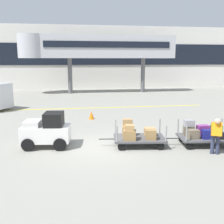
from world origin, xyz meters
name	(u,v)px	position (x,y,z in m)	size (l,w,h in m)	color
ground_plane	(103,147)	(0.00, 0.00, 0.00)	(120.00, 120.00, 0.00)	gray
apron_lead_line	(73,108)	(-1.25, 9.96, 0.00)	(21.73, 0.20, 0.01)	yellow
terminal_building	(81,57)	(0.00, 25.98, 4.19)	(51.65, 2.51, 8.37)	silver
jet_bridge	(92,47)	(1.16, 19.99, 5.31)	(17.94, 3.00, 6.66)	#B7B7BC
baggage_tug	(47,131)	(-2.47, 0.39, 0.75)	(2.21, 1.44, 1.58)	white
baggage_cart_lead	(138,135)	(1.60, -0.07, 0.53)	(3.06, 1.65, 1.19)	#4C4C4F
baggage_cart_middle	(203,134)	(4.59, -0.38, 0.52)	(3.06, 1.65, 1.13)	#4C4C4F
baggage_handler	(216,134)	(4.49, -1.63, 0.87)	(0.53, 0.54, 1.56)	#2D334C
safety_cone_near	(91,115)	(-0.08, 5.80, 0.28)	(0.36, 0.36, 0.55)	orange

